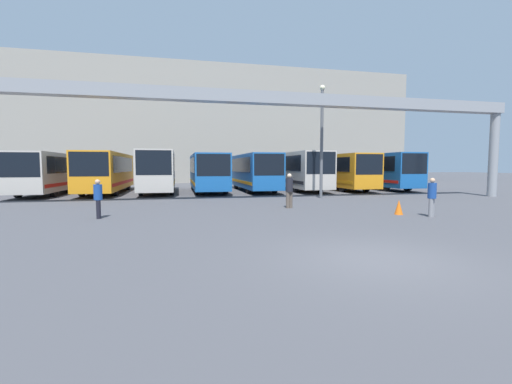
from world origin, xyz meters
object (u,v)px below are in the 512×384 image
object	(u,v)px
bus_slot_6	(339,170)
pedestrian_mid_right	(98,198)
bus_slot_5	(294,169)
pedestrian_near_left	(432,196)
bus_slot_3	(208,171)
pedestrian_near_center	(289,190)
bus_slot_0	(52,171)
bus_slot_1	(107,170)
bus_slot_4	(253,170)
traffic_cone	(399,207)
bus_slot_2	(158,169)
lamp_post	(322,137)
bus_slot_7	(378,169)

from	to	relation	value
bus_slot_6	pedestrian_mid_right	world-z (taller)	bus_slot_6
bus_slot_5	pedestrian_near_left	size ratio (longest dim) A/B	7.42
bus_slot_3	pedestrian_near_center	bearing A→B (deg)	-75.75
bus_slot_0	pedestrian_near_left	bearing A→B (deg)	-40.37
bus_slot_1	bus_slot_4	distance (m)	11.91
pedestrian_near_center	traffic_cone	bearing A→B (deg)	126.23
bus_slot_3	bus_slot_1	bearing A→B (deg)	175.22
bus_slot_3	bus_slot_4	world-z (taller)	bus_slot_4
bus_slot_4	bus_slot_6	size ratio (longest dim) A/B	1.05
bus_slot_0	bus_slot_1	distance (m)	3.97
bus_slot_4	bus_slot_5	xyz separation A→B (m)	(3.97, 0.76, 0.10)
pedestrian_near_left	bus_slot_6	bearing A→B (deg)	43.85
pedestrian_mid_right	bus_slot_6	bearing A→B (deg)	116.76
bus_slot_2	bus_slot_3	bearing A→B (deg)	-1.10
pedestrian_near_left	traffic_cone	world-z (taller)	pedestrian_near_left
traffic_cone	lamp_post	size ratio (longest dim) A/B	0.09
bus_slot_0	lamp_post	world-z (taller)	lamp_post
pedestrian_mid_right	pedestrian_near_center	world-z (taller)	pedestrian_near_center
bus_slot_5	pedestrian_near_left	distance (m)	17.47
bus_slot_4	bus_slot_7	distance (m)	11.91
bus_slot_1	bus_slot_2	size ratio (longest dim) A/B	1.12
bus_slot_7	traffic_cone	world-z (taller)	bus_slot_7
pedestrian_near_center	bus_slot_5	bearing A→B (deg)	-124.27
pedestrian_near_center	traffic_cone	size ratio (longest dim) A/B	2.70
pedestrian_near_center	bus_slot_6	bearing A→B (deg)	-139.90
bus_slot_0	traffic_cone	xyz separation A→B (m)	(18.97, -15.97, -1.45)
bus_slot_0	bus_slot_2	world-z (taller)	bus_slot_2
bus_slot_5	bus_slot_7	xyz separation A→B (m)	(7.93, -1.05, -0.04)
bus_slot_3	bus_slot_6	distance (m)	11.90
bus_slot_0	bus_slot_3	xyz separation A→B (m)	(11.90, -0.50, -0.01)
bus_slot_1	bus_slot_6	size ratio (longest dim) A/B	1.12
bus_slot_3	traffic_cone	size ratio (longest dim) A/B	15.41
bus_slot_1	pedestrian_near_left	world-z (taller)	bus_slot_1
bus_slot_6	bus_slot_0	bearing A→B (deg)	178.95
bus_slot_2	traffic_cone	size ratio (longest dim) A/B	15.65
bus_slot_7	pedestrian_near_left	distance (m)	18.22
bus_slot_1	pedestrian_near_left	bearing A→B (deg)	-47.00
bus_slot_3	traffic_cone	world-z (taller)	bus_slot_3
bus_slot_0	pedestrian_mid_right	size ratio (longest dim) A/B	6.93
bus_slot_4	pedestrian_near_center	size ratio (longest dim) A/B	6.04
bus_slot_0	bus_slot_5	world-z (taller)	bus_slot_5
pedestrian_near_center	lamp_post	bearing A→B (deg)	-142.62
bus_slot_2	bus_slot_6	size ratio (longest dim) A/B	1.00
bus_slot_7	traffic_cone	size ratio (longest dim) A/B	15.42
bus_slot_7	pedestrian_near_center	xyz separation A→B (m)	(-12.78, -12.18, -0.93)
bus_slot_1	bus_slot_2	bearing A→B (deg)	-8.42
bus_slot_2	pedestrian_mid_right	bearing A→B (deg)	-96.64
pedestrian_mid_right	bus_slot_3	bearing A→B (deg)	146.33
bus_slot_6	bus_slot_7	bearing A→B (deg)	-0.94
pedestrian_mid_right	lamp_post	world-z (taller)	lamp_post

